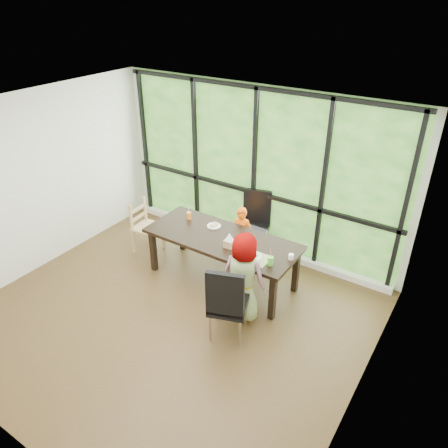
{
  "coord_description": "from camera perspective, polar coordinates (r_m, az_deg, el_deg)",
  "views": [
    {
      "loc": [
        3.06,
        -3.35,
        3.97
      ],
      "look_at": [
        0.23,
        0.98,
        1.05
      ],
      "focal_mm": 34.46,
      "sensor_mm": 36.0,
      "label": 1
    }
  ],
  "objects": [
    {
      "name": "ground",
      "position": [
        6.03,
        -7.08,
        -12.02
      ],
      "size": [
        5.0,
        5.0,
        0.0
      ],
      "primitive_type": "plane",
      "color": "black",
      "rests_on": "ground"
    },
    {
      "name": "back_wall",
      "position": [
        6.9,
        4.24,
        7.05
      ],
      "size": [
        5.0,
        0.0,
        5.0
      ],
      "primitive_type": "plane",
      "rotation": [
        1.57,
        0.0,
        0.0
      ],
      "color": "silver",
      "rests_on": "ground"
    },
    {
      "name": "foliage_backdrop",
      "position": [
        6.88,
        4.16,
        7.0
      ],
      "size": [
        4.8,
        0.02,
        2.65
      ],
      "primitive_type": "cube",
      "color": "#224B19",
      "rests_on": "back_wall"
    },
    {
      "name": "window_mullions",
      "position": [
        6.85,
        3.99,
        6.89
      ],
      "size": [
        4.8,
        0.06,
        2.65
      ],
      "primitive_type": null,
      "color": "black",
      "rests_on": "back_wall"
    },
    {
      "name": "window_sill",
      "position": [
        7.41,
        3.5,
        -2.53
      ],
      "size": [
        4.8,
        0.12,
        0.1
      ],
      "primitive_type": "cube",
      "color": "silver",
      "rests_on": "ground"
    },
    {
      "name": "dining_table",
      "position": [
        6.41,
        -0.26,
        -4.65
      ],
      "size": [
        2.31,
        1.03,
        0.75
      ],
      "primitive_type": "cube",
      "rotation": [
        0.0,
        0.0,
        -0.05
      ],
      "color": "black",
      "rests_on": "ground"
    },
    {
      "name": "chair_window_leather",
      "position": [
        6.96,
        3.98,
        -0.15
      ],
      "size": [
        0.56,
        0.56,
        1.08
      ],
      "primitive_type": "cube",
      "rotation": [
        0.0,
        0.0,
        0.27
      ],
      "color": "black",
      "rests_on": "ground"
    },
    {
      "name": "chair_interior_leather",
      "position": [
        5.39,
        0.59,
        -10.08
      ],
      "size": [
        0.59,
        0.59,
        1.08
      ],
      "primitive_type": "cube",
      "rotation": [
        0.0,
        0.0,
        3.49
      ],
      "color": "black",
      "rests_on": "ground"
    },
    {
      "name": "chair_end_beech",
      "position": [
        7.17,
        -10.1,
        -0.45
      ],
      "size": [
        0.43,
        0.45,
        0.9
      ],
      "primitive_type": "cube",
      "rotation": [
        0.0,
        0.0,
        1.64
      ],
      "color": "tan",
      "rests_on": "ground"
    },
    {
      "name": "child_toddler",
      "position": [
        6.75,
        2.34,
        -1.63
      ],
      "size": [
        0.39,
        0.3,
        0.98
      ],
      "primitive_type": "imported",
      "rotation": [
        0.0,
        0.0,
        0.19
      ],
      "color": "#E35508",
      "rests_on": "ground"
    },
    {
      "name": "child_older",
      "position": [
        5.61,
        2.56,
        -7.04
      ],
      "size": [
        0.65,
        0.45,
        1.27
      ],
      "primitive_type": "imported",
      "rotation": [
        0.0,
        0.0,
        3.22
      ],
      "color": "slate",
      "rests_on": "ground"
    },
    {
      "name": "placemat",
      "position": [
        5.78,
        3.99,
        -4.47
      ],
      "size": [
        0.43,
        0.31,
        0.01
      ],
      "primitive_type": "cube",
      "color": "tan",
      "rests_on": "dining_table"
    },
    {
      "name": "plate_far",
      "position": [
        6.48,
        -1.34,
        -0.25
      ],
      "size": [
        0.21,
        0.21,
        0.01
      ],
      "primitive_type": "cylinder",
      "color": "white",
      "rests_on": "dining_table"
    },
    {
      "name": "plate_near",
      "position": [
        5.78,
        3.76,
        -4.35
      ],
      "size": [
        0.25,
        0.25,
        0.02
      ],
      "primitive_type": "cylinder",
      "color": "white",
      "rests_on": "dining_table"
    },
    {
      "name": "orange_cup",
      "position": [
        6.69,
        -4.69,
        1.11
      ],
      "size": [
        0.07,
        0.07,
        0.11
      ],
      "primitive_type": "cylinder",
      "color": "orange",
      "rests_on": "dining_table"
    },
    {
      "name": "green_cup",
      "position": [
        5.63,
        6.16,
        -4.9
      ],
      "size": [
        0.08,
        0.08,
        0.12
      ],
      "primitive_type": "cylinder",
      "color": "#61DA40",
      "rests_on": "dining_table"
    },
    {
      "name": "white_mug",
      "position": [
        5.79,
        8.88,
        -4.31
      ],
      "size": [
        0.07,
        0.07,
        0.07
      ],
      "primitive_type": "cylinder",
      "color": "white",
      "rests_on": "dining_table"
    },
    {
      "name": "tissue_box",
      "position": [
        5.97,
        0.72,
        -2.59
      ],
      "size": [
        0.13,
        0.13,
        0.11
      ],
      "primitive_type": "cube",
      "color": "tan",
      "rests_on": "dining_table"
    },
    {
      "name": "crepe_rolls_far",
      "position": [
        6.47,
        -1.35,
        -0.07
      ],
      "size": [
        0.1,
        0.12,
        0.04
      ],
      "primitive_type": null,
      "color": "tan",
      "rests_on": "plate_far"
    },
    {
      "name": "crepe_rolls_near",
      "position": [
        5.77,
        3.77,
        -4.13
      ],
      "size": [
        0.15,
        0.12,
        0.04
      ],
      "primitive_type": null,
      "color": "tan",
      "rests_on": "plate_near"
    },
    {
      "name": "straw_white",
      "position": [
        6.64,
        -4.72,
        1.84
      ],
      "size": [
        0.01,
        0.04,
        0.2
      ],
      "primitive_type": "cylinder",
      "rotation": [
        0.14,
        0.0,
        0.0
      ],
      "color": "white",
      "rests_on": "orange_cup"
    },
    {
      "name": "straw_pink",
      "position": [
        5.57,
        6.22,
        -4.04
      ],
      "size": [
        0.01,
        0.04,
        0.2
      ],
      "primitive_type": "cylinder",
      "rotation": [
        0.14,
        0.0,
        0.0
      ],
      "color": "pink",
      "rests_on": "green_cup"
    },
    {
      "name": "tissue",
      "position": [
        5.91,
        0.72,
        -1.68
      ],
      "size": [
        0.12,
        0.12,
        0.11
      ],
      "primitive_type": "cone",
      "color": "white",
      "rests_on": "tissue_box"
    }
  ]
}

